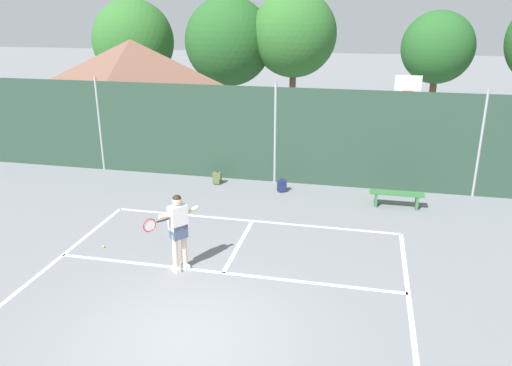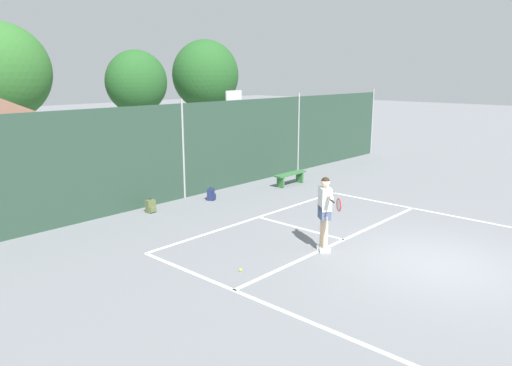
# 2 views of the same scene
# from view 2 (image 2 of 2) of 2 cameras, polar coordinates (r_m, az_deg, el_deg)

# --- Properties ---
(ground_plane) EXTENTS (120.00, 120.00, 0.00)m
(ground_plane) POSITION_cam_2_polar(r_m,az_deg,el_deg) (11.99, 20.46, -8.95)
(ground_plane) COLOR slate
(court_markings) EXTENTS (8.30, 11.10, 0.01)m
(court_markings) POSITION_cam_2_polar(r_m,az_deg,el_deg) (12.22, 17.64, -8.31)
(court_markings) COLOR white
(court_markings) RESTS_ON ground
(chainlink_fence) EXTENTS (26.09, 0.09, 3.43)m
(chainlink_fence) POSITION_cam_2_polar(r_m,az_deg,el_deg) (16.86, -8.59, 3.70)
(chainlink_fence) COLOR #284233
(chainlink_fence) RESTS_ON ground
(basketball_hoop) EXTENTS (0.90, 0.67, 3.55)m
(basketball_hoop) POSITION_cam_2_polar(r_m,az_deg,el_deg) (20.98, -2.68, 7.45)
(basketball_hoop) COLOR #284CB2
(basketball_hoop) RESTS_ON ground
(treeline_backdrop) EXTENTS (27.24, 4.45, 6.66)m
(treeline_backdrop) POSITION_cam_2_polar(r_m,az_deg,el_deg) (26.71, -26.94, 10.88)
(treeline_backdrop) COLOR brown
(treeline_backdrop) RESTS_ON ground
(tennis_player) EXTENTS (0.87, 1.22, 1.85)m
(tennis_player) POSITION_cam_2_polar(r_m,az_deg,el_deg) (11.83, 8.12, -2.85)
(tennis_player) COLOR silver
(tennis_player) RESTS_ON ground
(tennis_ball) EXTENTS (0.07, 0.07, 0.07)m
(tennis_ball) POSITION_cam_2_polar(r_m,az_deg,el_deg) (10.88, -1.84, -10.19)
(tennis_ball) COLOR #CCE033
(tennis_ball) RESTS_ON ground
(backpack_olive) EXTENTS (0.28, 0.25, 0.46)m
(backpack_olive) POSITION_cam_2_polar(r_m,az_deg,el_deg) (15.54, -12.28, -2.72)
(backpack_olive) COLOR #566038
(backpack_olive) RESTS_ON ground
(backpack_navy) EXTENTS (0.33, 0.33, 0.46)m
(backpack_navy) POSITION_cam_2_polar(r_m,az_deg,el_deg) (16.73, -5.31, -1.36)
(backpack_navy) COLOR navy
(backpack_navy) RESTS_ON ground
(courtside_bench) EXTENTS (1.60, 0.36, 0.48)m
(courtside_bench) POSITION_cam_2_polar(r_m,az_deg,el_deg) (18.88, 4.07, 0.83)
(courtside_bench) COLOR #336B38
(courtside_bench) RESTS_ON ground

